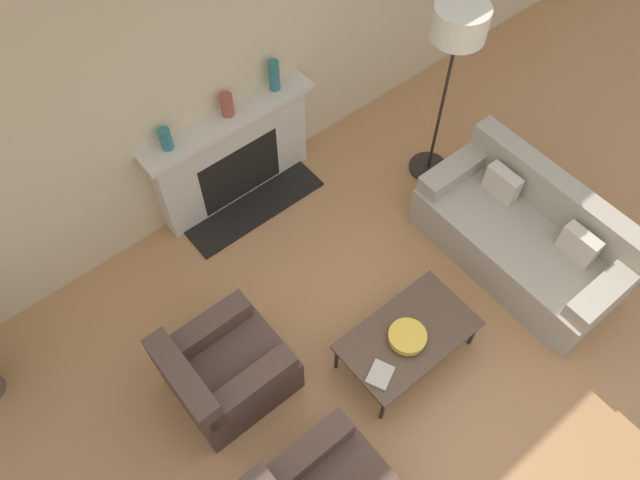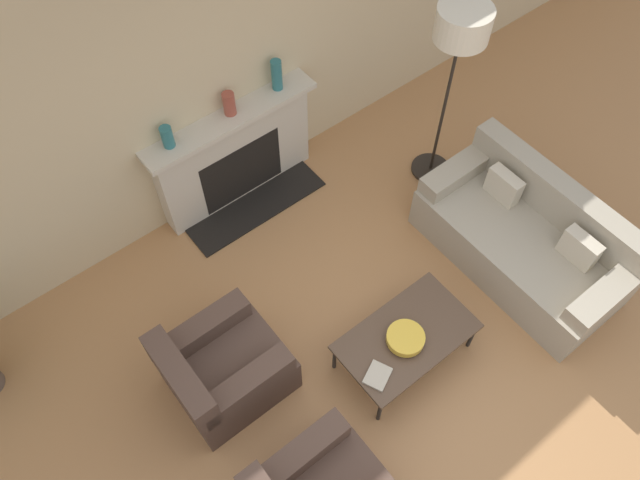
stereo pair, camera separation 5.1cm
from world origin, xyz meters
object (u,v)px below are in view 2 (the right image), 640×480
bowl (405,338)px  mantel_vase_center_right (277,75)px  fireplace (236,157)px  couch (525,239)px  mantel_vase_center_left (229,104)px  book (378,376)px  floor_lamp (460,39)px  armchair_far (223,371)px  coffee_table (406,337)px  mantel_vase_left (167,137)px

bowl → mantel_vase_center_right: size_ratio=1.01×
mantel_vase_center_right → fireplace: bearing=-178.3°
couch → mantel_vase_center_right: (-1.02, 2.25, 0.87)m
mantel_vase_center_left → mantel_vase_center_right: size_ratio=0.72×
bowl → book: (-0.36, -0.09, -0.04)m
floor_lamp → mantel_vase_center_right: size_ratio=6.38×
couch → mantel_vase_center_left: bearing=-146.0°
armchair_far → mantel_vase_center_left: size_ratio=4.06×
coffee_table → mantel_vase_center_right: 2.49m
armchair_far → bowl: (1.24, -0.71, 0.14)m
armchair_far → coffee_table: armchair_far is taller
couch → fireplace: bearing=-145.3°
fireplace → bowl: size_ratio=5.58×
fireplace → book: bearing=-98.1°
fireplace → couch: size_ratio=0.91×
mantel_vase_center_left → mantel_vase_center_right: bearing=0.0°
couch → mantel_vase_left: 3.20m
mantel_vase_left → mantel_vase_center_left: 0.60m
fireplace → mantel_vase_left: size_ratio=8.35×
coffee_table → mantel_vase_left: size_ratio=5.41×
couch → mantel_vase_left: bearing=-136.7°
couch → bowl: (-1.53, -0.08, 0.13)m
mantel_vase_left → mantel_vase_center_left: (0.60, 0.00, 0.01)m
coffee_table → mantel_vase_left: (-0.63, 2.31, 0.77)m
fireplace → book: (-0.34, -2.40, -0.10)m
book → mantel_vase_center_right: size_ratio=0.86×
floor_lamp → mantel_vase_left: 2.49m
book → floor_lamp: size_ratio=0.13×
coffee_table → mantel_vase_center_right: (0.47, 2.31, 0.82)m
armchair_far → mantel_vase_center_right: mantel_vase_center_right is taller
floor_lamp → mantel_vase_center_right: floor_lamp is taller
mantel_vase_center_left → mantel_vase_center_right: mantel_vase_center_right is taller
couch → coffee_table: size_ratio=1.70×
fireplace → armchair_far: bearing=-127.4°
coffee_table → bowl: 0.09m
bowl → floor_lamp: 2.43m
floor_lamp → mantel_vase_left: floor_lamp is taller
fireplace → coffee_table: 2.30m
armchair_far → floor_lamp: floor_lamp is taller
fireplace → book: 2.43m
mantel_vase_left → mantel_vase_center_left: bearing=0.0°
coffee_table → mantel_vase_center_left: size_ratio=5.05×
coffee_table → mantel_vase_center_left: bearing=90.8°
mantel_vase_left → mantel_vase_center_right: (1.10, 0.00, 0.05)m
couch → mantel_vase_center_right: bearing=-155.7°
coffee_table → floor_lamp: bearing=39.5°
coffee_table → book: 0.42m
armchair_far → book: (0.88, -0.80, 0.10)m
floor_lamp → mantel_vase_center_right: 1.56m
fireplace → couch: fireplace is taller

